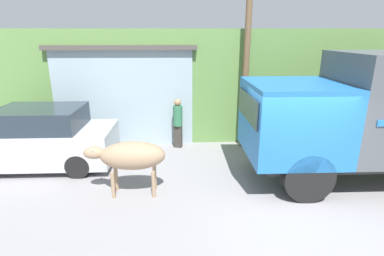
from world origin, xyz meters
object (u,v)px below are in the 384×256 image
Objects in this scene: pedestrian_on_hill at (178,121)px; brown_cow at (131,156)px; parked_suv at (40,139)px; utility_pole at (247,41)px.

brown_cow is at bearing 86.73° from pedestrian_on_hill.
parked_suv reaches higher than pedestrian_on_hill.
utility_pole is (2.24, 0.06, 2.60)m from pedestrian_on_hill.
parked_suv is 0.62× the size of utility_pole.
pedestrian_on_hill is at bearing 17.12° from parked_suv.
utility_pole is at bearing -162.27° from pedestrian_on_hill.
brown_cow is 1.14× the size of pedestrian_on_hill.
utility_pole reaches higher than pedestrian_on_hill.
brown_cow is at bearing -33.25° from parked_suv.
brown_cow is 3.37m from parked_suv.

